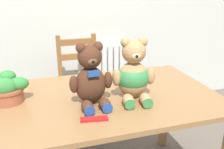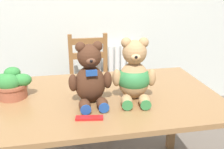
{
  "view_description": "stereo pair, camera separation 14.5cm",
  "coord_description": "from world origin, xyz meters",
  "px_view_note": "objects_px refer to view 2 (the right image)",
  "views": [
    {
      "loc": [
        -0.35,
        -0.93,
        1.41
      ],
      "look_at": [
        0.05,
        0.38,
        0.91
      ],
      "focal_mm": 40.0,
      "sensor_mm": 36.0,
      "label": 1
    },
    {
      "loc": [
        -0.21,
        -0.96,
        1.41
      ],
      "look_at": [
        0.05,
        0.38,
        0.91
      ],
      "focal_mm": 40.0,
      "sensor_mm": 36.0,
      "label": 2
    }
  ],
  "objects_px": {
    "wooden_chair_behind": "(91,86)",
    "teddy_bear_left": "(90,77)",
    "chocolate_bar": "(89,118)",
    "teddy_bear_right": "(134,75)",
    "potted_plant": "(12,85)"
  },
  "relations": [
    {
      "from": "wooden_chair_behind",
      "to": "chocolate_bar",
      "type": "xyz_separation_m",
      "value": [
        -0.12,
        -1.13,
        0.29
      ]
    },
    {
      "from": "teddy_bear_right",
      "to": "wooden_chair_behind",
      "type": "bearing_deg",
      "value": -70.51
    },
    {
      "from": "teddy_bear_left",
      "to": "potted_plant",
      "type": "xyz_separation_m",
      "value": [
        -0.46,
        0.15,
        -0.07
      ]
    },
    {
      "from": "potted_plant",
      "to": "chocolate_bar",
      "type": "xyz_separation_m",
      "value": [
        0.43,
        -0.35,
        -0.08
      ]
    },
    {
      "from": "wooden_chair_behind",
      "to": "chocolate_bar",
      "type": "relative_size",
      "value": 6.7
    },
    {
      "from": "teddy_bear_left",
      "to": "teddy_bear_right",
      "type": "height_order",
      "value": "teddy_bear_right"
    },
    {
      "from": "chocolate_bar",
      "to": "wooden_chair_behind",
      "type": "bearing_deg",
      "value": 83.89
    },
    {
      "from": "wooden_chair_behind",
      "to": "teddy_bear_left",
      "type": "xyz_separation_m",
      "value": [
        -0.09,
        -0.93,
        0.44
      ]
    },
    {
      "from": "teddy_bear_left",
      "to": "chocolate_bar",
      "type": "xyz_separation_m",
      "value": [
        -0.03,
        -0.2,
        -0.15
      ]
    },
    {
      "from": "wooden_chair_behind",
      "to": "potted_plant",
      "type": "bearing_deg",
      "value": 54.69
    },
    {
      "from": "wooden_chair_behind",
      "to": "teddy_bear_left",
      "type": "height_order",
      "value": "teddy_bear_left"
    },
    {
      "from": "wooden_chair_behind",
      "to": "potted_plant",
      "type": "xyz_separation_m",
      "value": [
        -0.55,
        -0.78,
        0.37
      ]
    },
    {
      "from": "teddy_bear_right",
      "to": "potted_plant",
      "type": "xyz_separation_m",
      "value": [
        -0.72,
        0.15,
        -0.06
      ]
    },
    {
      "from": "teddy_bear_left",
      "to": "potted_plant",
      "type": "relative_size",
      "value": 1.6
    },
    {
      "from": "teddy_bear_left",
      "to": "potted_plant",
      "type": "bearing_deg",
      "value": -20.31
    }
  ]
}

